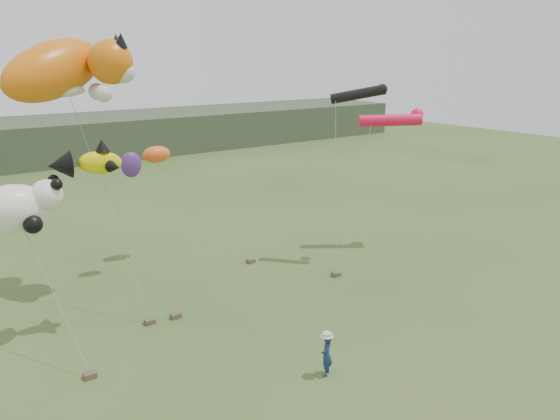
{
  "coord_description": "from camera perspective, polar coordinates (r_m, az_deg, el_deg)",
  "views": [
    {
      "loc": [
        -10.96,
        -13.63,
        10.21
      ],
      "look_at": [
        1.08,
        3.0,
        4.4
      ],
      "focal_mm": 35.0,
      "sensor_mm": 36.0,
      "label": 1
    }
  ],
  "objects": [
    {
      "name": "sandbag_anchors",
      "position": [
        23.63,
        -7.12,
        -9.65
      ],
      "size": [
        12.69,
        5.92,
        0.2
      ],
      "color": "brown",
      "rests_on": "ground"
    },
    {
      "name": "panda_kite",
      "position": [
        21.12,
        -25.71,
        0.28
      ],
      "size": [
        2.98,
        1.93,
        1.85
      ],
      "color": "white",
      "rests_on": "ground"
    },
    {
      "name": "fish_kite",
      "position": [
        21.09,
        -19.66,
        4.68
      ],
      "size": [
        2.64,
        1.76,
        1.35
      ],
      "color": "#E2D201",
      "rests_on": "ground"
    },
    {
      "name": "ground",
      "position": [
        20.26,
        2.58,
        -14.48
      ],
      "size": [
        120.0,
        120.0,
        0.0
      ],
      "primitive_type": "plane",
      "color": "#385123",
      "rests_on": "ground"
    },
    {
      "name": "tube_kites",
      "position": [
        29.26,
        10.87,
        10.14
      ],
      "size": [
        5.85,
        2.85,
        2.36
      ],
      "color": "black",
      "rests_on": "ground"
    },
    {
      "name": "cat_kite",
      "position": [
        24.75,
        -21.41,
        13.56
      ],
      "size": [
        6.58,
        4.32,
        3.51
      ],
      "color": "orange",
      "rests_on": "ground"
    },
    {
      "name": "festival_attendant",
      "position": [
        18.63,
        4.89,
        -14.86
      ],
      "size": [
        0.63,
        0.6,
        1.45
      ],
      "primitive_type": "imported",
      "rotation": [
        0.0,
        0.0,
        3.83
      ],
      "color": "navy",
      "rests_on": "ground"
    },
    {
      "name": "misc_kites",
      "position": [
        27.61,
        -13.82,
        5.24
      ],
      "size": [
        3.08,
        2.08,
        1.2
      ],
      "color": "#F05A1B",
      "rests_on": "ground"
    }
  ]
}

